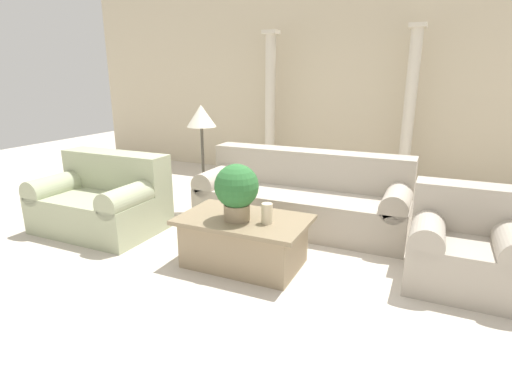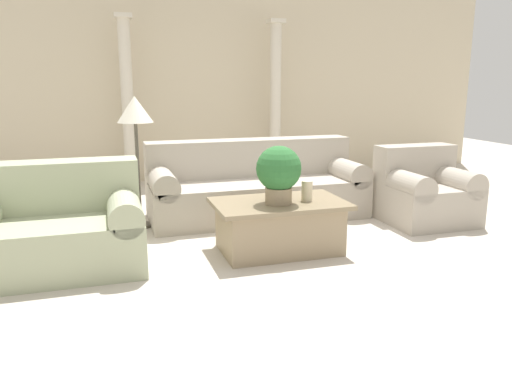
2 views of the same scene
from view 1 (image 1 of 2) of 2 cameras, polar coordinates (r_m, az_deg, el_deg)
ground_plane at (r=4.17m, az=0.49°, el=-8.06°), size 16.00×16.00×0.00m
wall_back at (r=6.97m, az=12.11°, el=14.97°), size 10.00×0.06×3.20m
sofa_long at (r=4.76m, az=6.66°, el=-0.67°), size 2.42×0.93×0.86m
loveseat at (r=4.92m, az=-20.94°, el=-0.94°), size 1.37×0.93×0.86m
coffee_table at (r=3.75m, az=-1.71°, el=-6.95°), size 1.18×0.73×0.47m
potted_plant at (r=3.54m, az=-2.79°, el=0.41°), size 0.40×0.40×0.51m
pillar_candle at (r=3.51m, az=1.58°, el=-3.08°), size 0.10×0.10×0.18m
floor_lamp at (r=5.06m, az=-7.80°, el=9.86°), size 0.36×0.36×1.38m
column_left at (r=6.92m, az=2.04°, el=12.30°), size 0.24×0.24×2.42m
column_right at (r=6.41m, az=21.04°, el=10.94°), size 0.24×0.24×2.42m
armchair at (r=3.82m, az=27.81°, el=-6.73°), size 0.90×0.81×0.82m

